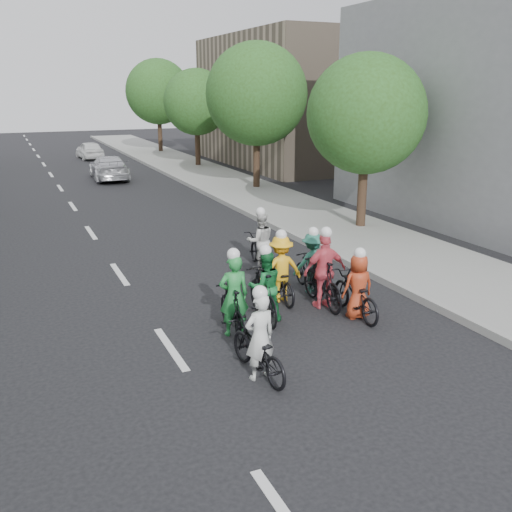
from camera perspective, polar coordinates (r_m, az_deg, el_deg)
ground at (r=11.24m, az=-8.52°, el=-9.16°), size 120.00×120.00×0.00m
sidewalk_right at (r=22.96m, az=3.95°, el=4.51°), size 4.00×80.00×0.15m
curb_right at (r=22.13m, az=-0.52°, el=4.13°), size 0.18×80.00×0.18m
bldg_se at (r=38.59m, az=4.88°, el=15.22°), size 10.00×14.00×8.00m
tree_r_0 at (r=19.99m, az=10.97°, el=13.73°), size 4.00×4.00×5.97m
tree_r_1 at (r=27.85m, az=0.05°, el=15.86°), size 4.80×4.80×6.93m
tree_r_2 at (r=36.26m, az=-5.98°, el=15.05°), size 4.00×4.00×5.97m
tree_r_3 at (r=44.88m, az=-9.77°, el=15.88°), size 4.80×4.80×6.93m
cyclist_0 at (r=9.92m, az=0.21°, el=-9.08°), size 0.79×1.81×1.69m
cyclist_1 at (r=12.23m, az=0.80°, el=-3.51°), size 0.82×1.91×1.70m
cyclist_2 at (r=13.35m, az=2.38°, el=-1.87°), size 1.06×1.86×1.73m
cyclist_3 at (r=13.03m, az=6.74°, el=-2.13°), size 1.04×1.90×1.89m
cyclist_4 at (r=12.59m, az=9.96°, el=-3.58°), size 0.75×1.89×1.59m
cyclist_5 at (r=11.55m, az=-2.33°, el=-4.84°), size 0.65×1.71×1.83m
cyclist_6 at (r=15.73m, az=0.36°, el=0.94°), size 0.90×1.85×1.73m
cyclist_7 at (r=13.95m, az=5.55°, el=-1.09°), size 0.99×1.57×1.65m
follow_car_lead at (r=32.31m, az=-14.51°, el=8.54°), size 2.00×4.52×1.29m
follow_car_trail at (r=42.28m, az=-16.30°, el=10.13°), size 1.66×3.67×1.22m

